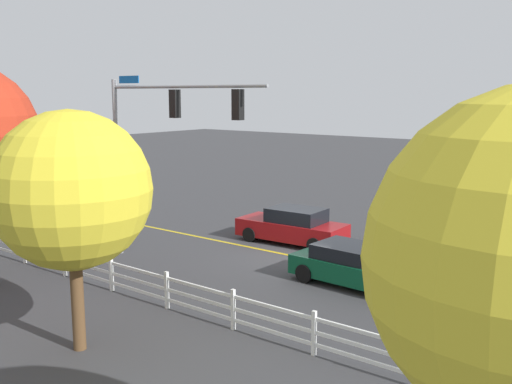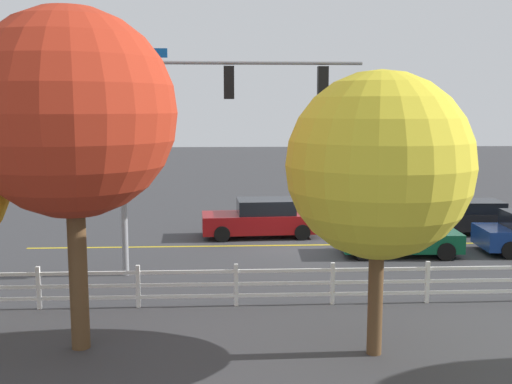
# 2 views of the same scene
# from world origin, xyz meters

# --- Properties ---
(ground_plane) EXTENTS (120.00, 120.00, 0.00)m
(ground_plane) POSITION_xyz_m (0.00, 0.00, 0.00)
(ground_plane) COLOR #38383A
(lane_center_stripe) EXTENTS (28.00, 0.16, 0.01)m
(lane_center_stripe) POSITION_xyz_m (-4.00, 0.00, 0.00)
(lane_center_stripe) COLOR gold
(lane_center_stripe) RESTS_ON ground_plane
(signal_assembly) EXTENTS (7.53, 0.38, 7.06)m
(signal_assembly) POSITION_xyz_m (3.33, 3.88, 4.98)
(signal_assembly) COLOR gray
(signal_assembly) RESTS_ON ground_plane
(car_0) EXTENTS (4.83, 2.13, 1.56)m
(car_0) POSITION_xyz_m (1.00, -1.69, 0.75)
(car_0) COLOR maroon
(car_0) RESTS_ON ground_plane
(car_3) EXTENTS (4.29, 2.16, 1.36)m
(car_3) POSITION_xyz_m (-3.75, 1.65, 0.68)
(car_3) COLOR #0C4C2D
(car_3) RESTS_ON ground_plane
(white_rail_fence) EXTENTS (26.10, 0.10, 1.15)m
(white_rail_fence) POSITION_xyz_m (-3.00, 7.09, 0.60)
(white_rail_fence) COLOR white
(white_rail_fence) RESTS_ON ground_plane
(tree_1) EXTENTS (3.91, 3.91, 6.05)m
(tree_1) POSITION_xyz_m (-0.72, 10.42, 4.08)
(tree_1) COLOR brown
(tree_1) RESTS_ON ground_plane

